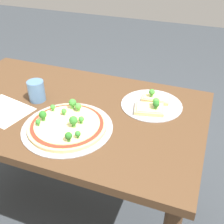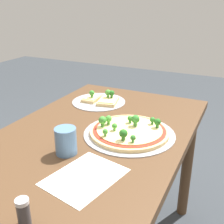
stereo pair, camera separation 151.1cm
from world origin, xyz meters
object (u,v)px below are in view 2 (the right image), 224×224
(drinking_cup, at_px, (66,141))
(pizza_tray_whole, at_px, (129,131))
(dining_table, at_px, (90,158))
(condiment_shaker, at_px, (23,212))
(pizza_tray_slice, at_px, (100,100))

(drinking_cup, bearing_deg, pizza_tray_whole, 148.54)
(dining_table, bearing_deg, pizza_tray_whole, 121.26)
(pizza_tray_whole, distance_m, condiment_shaker, 0.56)
(pizza_tray_slice, bearing_deg, drinking_cup, 14.80)
(dining_table, relative_size, pizza_tray_slice, 4.45)
(condiment_shaker, bearing_deg, dining_table, -168.90)
(pizza_tray_slice, xyz_separation_m, drinking_cup, (0.52, 0.14, 0.04))
(condiment_shaker, bearing_deg, drinking_cup, -162.86)
(pizza_tray_whole, bearing_deg, dining_table, -58.74)
(pizza_tray_slice, bearing_deg, dining_table, 21.43)
(drinking_cup, distance_m, condiment_shaker, 0.34)
(dining_table, bearing_deg, pizza_tray_slice, -158.57)
(dining_table, xyz_separation_m, pizza_tray_slice, (-0.37, -0.14, 0.11))
(drinking_cup, bearing_deg, dining_table, 177.35)
(dining_table, height_order, pizza_tray_slice, pizza_tray_slice)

